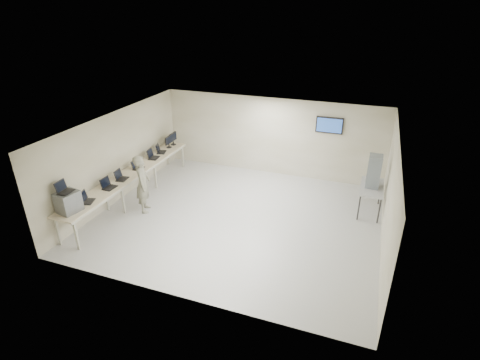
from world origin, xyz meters
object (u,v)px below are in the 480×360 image
(equipment_box, at_px, (68,202))
(soldier, at_px, (143,184))
(side_table, at_px, (372,189))
(workbench, at_px, (131,175))

(equipment_box, relative_size, soldier, 0.31)
(soldier, height_order, side_table, soldier)
(side_table, bearing_deg, soldier, -160.70)
(equipment_box, bearing_deg, side_table, 40.96)
(equipment_box, height_order, soldier, soldier)
(workbench, distance_m, soldier, 0.95)
(workbench, height_order, soldier, soldier)
(workbench, bearing_deg, equipment_box, -91.41)
(workbench, xyz_separation_m, soldier, (0.79, -0.53, 0.07))
(workbench, bearing_deg, side_table, 13.41)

